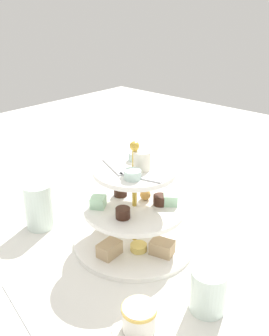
# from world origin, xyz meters

# --- Properties ---
(ground_plane) EXTENTS (2.40, 2.40, 0.00)m
(ground_plane) POSITION_xyz_m (0.00, 0.00, 0.00)
(ground_plane) COLOR silver
(tiered_serving_stand) EXTENTS (0.27, 0.27, 0.24)m
(tiered_serving_stand) POSITION_xyz_m (0.00, 0.00, 0.07)
(tiered_serving_stand) COLOR white
(tiered_serving_stand) RESTS_ON ground_plane
(water_glass_tall_right) EXTENTS (0.07, 0.07, 0.11)m
(water_glass_tall_right) POSITION_xyz_m (-0.21, -0.10, 0.06)
(water_glass_tall_right) COLOR silver
(water_glass_tall_right) RESTS_ON ground_plane
(water_glass_short_left) EXTENTS (0.06, 0.06, 0.08)m
(water_glass_short_left) POSITION_xyz_m (0.23, -0.06, 0.04)
(water_glass_short_left) COLOR silver
(water_glass_short_left) RESTS_ON ground_plane
(teacup_with_saucer) EXTENTS (0.09, 0.09, 0.05)m
(teacup_with_saucer) POSITION_xyz_m (0.17, -0.18, 0.02)
(teacup_with_saucer) COLOR white
(teacup_with_saucer) RESTS_ON ground_plane
(butter_knife_left) EXTENTS (0.14, 0.12, 0.00)m
(butter_knife_left) POSITION_xyz_m (-0.16, 0.24, 0.00)
(butter_knife_left) COLOR silver
(butter_knife_left) RESTS_ON ground_plane
(butter_knife_right) EXTENTS (0.17, 0.05, 0.00)m
(butter_knife_right) POSITION_xyz_m (-0.01, -0.29, 0.00)
(butter_knife_right) COLOR silver
(butter_knife_right) RESTS_ON ground_plane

